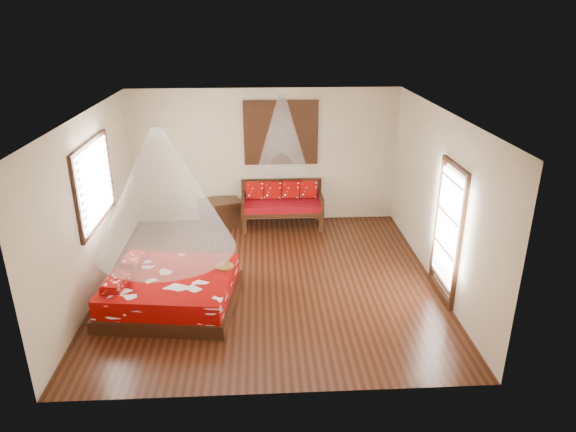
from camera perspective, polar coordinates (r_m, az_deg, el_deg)
The scene contains 10 objects.
room at distance 8.11m, azimuth -2.24°, elevation 1.53°, with size 5.54×5.54×2.84m.
bed at distance 8.10m, azimuth -12.91°, elevation -8.08°, with size 2.12×1.96×0.63m.
daybed at distance 10.65m, azimuth -0.67°, elevation 1.55°, with size 1.68×0.75×0.94m.
storage_chest at distance 10.83m, azimuth -7.52°, elevation 0.36°, with size 0.96×0.83×0.56m.
shutter_panel at distance 10.59m, azimuth -0.79°, elevation 9.22°, with size 1.52×0.06×1.32m.
window_left at distance 8.60m, azimuth -20.68°, elevation 3.42°, with size 0.10×1.74×1.34m.
glazed_door at distance 8.18m, azimuth 17.28°, elevation -1.80°, with size 0.08×1.02×2.16m.
wine_tray at distance 8.06m, azimuth -7.10°, elevation -5.27°, with size 0.28×0.28×0.23m.
mosquito_net_main at distance 7.44m, azimuth -13.82°, elevation 2.68°, with size 2.01×2.01×1.80m, color white.
mosquito_net_daybed at distance 10.11m, azimuth -0.68°, elevation 9.20°, with size 1.02×1.02×1.50m, color white.
Camera 1 is at (-0.11, -7.61, 4.21)m, focal length 32.00 mm.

